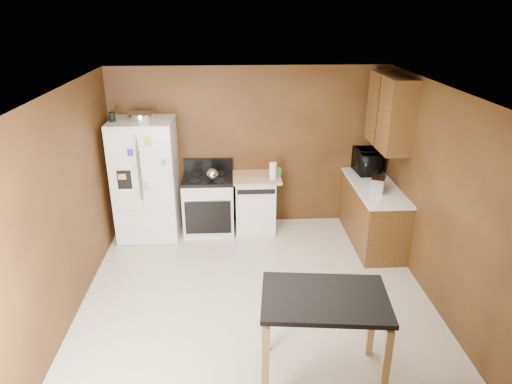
{
  "coord_description": "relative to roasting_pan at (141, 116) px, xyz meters",
  "views": [
    {
      "loc": [
        -0.25,
        -4.56,
        3.33
      ],
      "look_at": [
        0.04,
        0.85,
        1.08
      ],
      "focal_mm": 32.0,
      "sensor_mm": 36.0,
      "label": 1
    }
  ],
  "objects": [
    {
      "name": "wall_back",
      "position": [
        1.55,
        0.33,
        -0.6
      ],
      "size": [
        4.2,
        0.0,
        4.2
      ],
      "primitive_type": "plane",
      "rotation": [
        1.57,
        0.0,
        0.0
      ],
      "color": "#563916",
      "rests_on": "ground"
    },
    {
      "name": "wall_right",
      "position": [
        3.65,
        -1.92,
        -0.6
      ],
      "size": [
        0.0,
        4.5,
        4.5
      ],
      "primitive_type": "plane",
      "rotation": [
        1.57,
        0.0,
        -1.57
      ],
      "color": "#563916",
      "rests_on": "ground"
    },
    {
      "name": "toaster",
      "position": [
        3.31,
        -0.68,
        -0.84
      ],
      "size": [
        0.27,
        0.33,
        0.21
      ],
      "primitive_type": "cube",
      "rotation": [
        0.0,
        0.0,
        -0.41
      ],
      "color": "silver",
      "rests_on": "right_cabinets"
    },
    {
      "name": "green_canister",
      "position": [
        1.99,
        0.09,
        -0.91
      ],
      "size": [
        0.1,
        0.1,
        0.1
      ],
      "primitive_type": "cylinder",
      "rotation": [
        0.0,
        0.0,
        -0.11
      ],
      "color": "#4EB746",
      "rests_on": "dishwasher"
    },
    {
      "name": "island",
      "position": [
        2.1,
        -3.11,
        -1.09
      ],
      "size": [
        1.21,
        0.87,
        0.91
      ],
      "color": "black",
      "rests_on": "ground"
    },
    {
      "name": "wall_left",
      "position": [
        -0.55,
        -1.92,
        -0.6
      ],
      "size": [
        0.0,
        4.5,
        4.5
      ],
      "primitive_type": "plane",
      "rotation": [
        1.57,
        0.0,
        1.57
      ],
      "color": "#563916",
      "rests_on": "ground"
    },
    {
      "name": "floor",
      "position": [
        1.55,
        -1.92,
        -1.85
      ],
      "size": [
        4.5,
        4.5,
        0.0
      ],
      "primitive_type": "plane",
      "color": "silver",
      "rests_on": "ground"
    },
    {
      "name": "kettle",
      "position": [
        0.99,
        -0.14,
        -0.85
      ],
      "size": [
        0.18,
        0.18,
        0.18
      ],
      "primitive_type": "sphere",
      "color": "silver",
      "rests_on": "gas_range"
    },
    {
      "name": "dishwasher",
      "position": [
        1.63,
        0.03,
        -1.39
      ],
      "size": [
        0.78,
        0.63,
        0.89
      ],
      "color": "white",
      "rests_on": "ground"
    },
    {
      "name": "pen_cup",
      "position": [
        -0.38,
        -0.11,
        0.02
      ],
      "size": [
        0.09,
        0.09,
        0.13
      ],
      "primitive_type": "cylinder",
      "color": "black",
      "rests_on": "refrigerator"
    },
    {
      "name": "paper_towel",
      "position": [
        1.89,
        -0.09,
        -0.83
      ],
      "size": [
        0.12,
        0.12,
        0.25
      ],
      "primitive_type": "cylinder",
      "rotation": [
        0.0,
        0.0,
        -0.15
      ],
      "color": "white",
      "rests_on": "dishwasher"
    },
    {
      "name": "roasting_pan",
      "position": [
        0.0,
        0.0,
        0.0
      ],
      "size": [
        0.37,
        0.37,
        0.09
      ],
      "primitive_type": "cylinder",
      "color": "silver",
      "rests_on": "refrigerator"
    },
    {
      "name": "right_cabinets",
      "position": [
        3.39,
        -0.44,
        -0.94
      ],
      "size": [
        0.63,
        1.58,
        2.45
      ],
      "color": "brown",
      "rests_on": "ground"
    },
    {
      "name": "ceiling",
      "position": [
        1.55,
        -1.92,
        0.65
      ],
      "size": [
        4.5,
        4.5,
        0.0
      ],
      "primitive_type": "plane",
      "rotation": [
        3.14,
        0.0,
        0.0
      ],
      "color": "white",
      "rests_on": "ground"
    },
    {
      "name": "microwave",
      "position": [
        3.36,
        0.14,
        -0.78
      ],
      "size": [
        0.44,
        0.62,
        0.33
      ],
      "primitive_type": "imported",
      "rotation": [
        0.0,
        0.0,
        1.64
      ],
      "color": "black",
      "rests_on": "right_cabinets"
    },
    {
      "name": "gas_range",
      "position": [
        0.91,
        0.0,
        -1.38
      ],
      "size": [
        0.76,
        0.68,
        1.1
      ],
      "color": "white",
      "rests_on": "ground"
    },
    {
      "name": "refrigerator",
      "position": [
        -0.0,
        -0.06,
        -0.95
      ],
      "size": [
        0.9,
        0.8,
        1.8
      ],
      "color": "white",
      "rests_on": "ground"
    },
    {
      "name": "wall_front",
      "position": [
        1.55,
        -4.17,
        -0.6
      ],
      "size": [
        4.2,
        0.0,
        4.2
      ],
      "primitive_type": "plane",
      "rotation": [
        -1.57,
        0.0,
        0.0
      ],
      "color": "#563916",
      "rests_on": "ground"
    }
  ]
}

